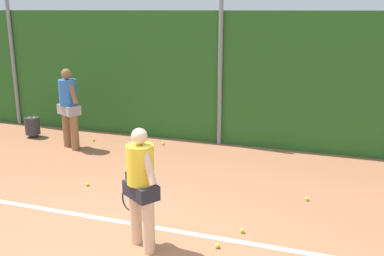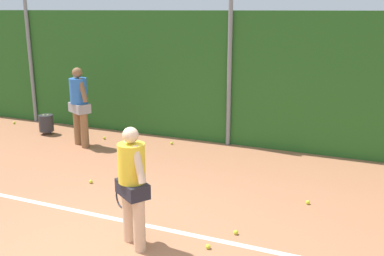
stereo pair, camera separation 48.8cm
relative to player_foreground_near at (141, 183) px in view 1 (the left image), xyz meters
The scene contains 15 objects.
ground_plane 1.47m from the player_foreground_near, 104.61° to the left, with size 30.58×30.58×0.00m, color #B2704C.
hedge_fence_backdrop 5.07m from the player_foreground_near, 93.28° to the left, with size 19.87×0.25×3.06m, color #286023.
fence_post_left 7.77m from the player_foreground_near, 141.15° to the left, with size 0.10×0.10×3.32m, color gray.
fence_post_center 4.91m from the player_foreground_near, 93.40° to the left, with size 0.10×0.10×3.32m, color gray.
court_baseline_paint 1.11m from the player_foreground_near, 117.88° to the left, with size 14.52×0.10×0.01m, color white.
player_foreground_near is the anchor object (origin of this frame).
player_backcourt_far 4.84m from the player_foreground_near, 134.65° to the left, with size 0.70×0.52×1.83m.
ball_hopper 6.24m from the player_foreground_near, 141.02° to the left, with size 0.36×0.36×0.51m.
tennis_ball_0 1.69m from the player_foreground_near, 34.49° to the left, with size 0.07×0.07×0.07m, color #CCDB33.
tennis_ball_2 5.27m from the player_foreground_near, 128.24° to the left, with size 0.07×0.07×0.07m, color #CCDB33.
tennis_ball_4 1.34m from the player_foreground_near, 17.20° to the left, with size 0.07×0.07×0.07m, color #CCDB33.
tennis_ball_6 2.60m from the player_foreground_near, 139.09° to the left, with size 0.07×0.07×0.07m, color #CCDB33.
tennis_ball_9 3.10m from the player_foreground_near, 48.66° to the left, with size 0.07×0.07×0.07m, color #CCDB33.
tennis_ball_10 4.68m from the player_foreground_near, 109.16° to the left, with size 0.07×0.07×0.07m, color #CCDB33.
tennis_ball_11 1.19m from the player_foreground_near, 120.96° to the left, with size 0.07×0.07×0.07m, color #CCDB33.
Camera 1 is at (2.64, -4.28, 3.09)m, focal length 41.29 mm.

